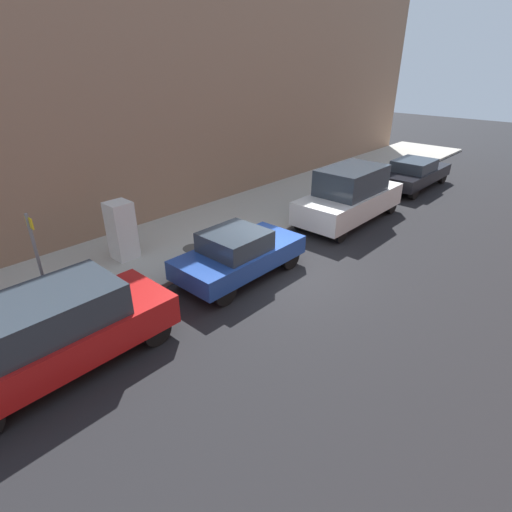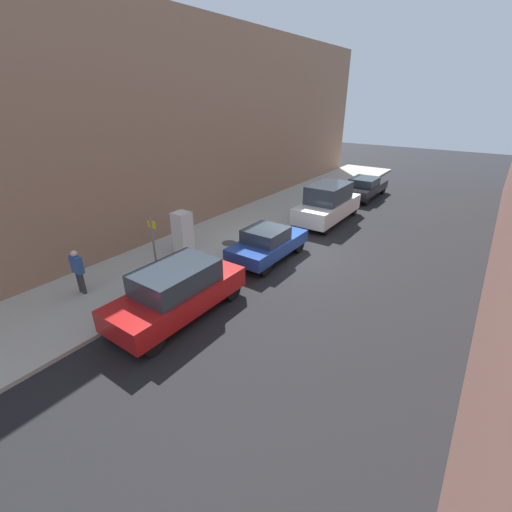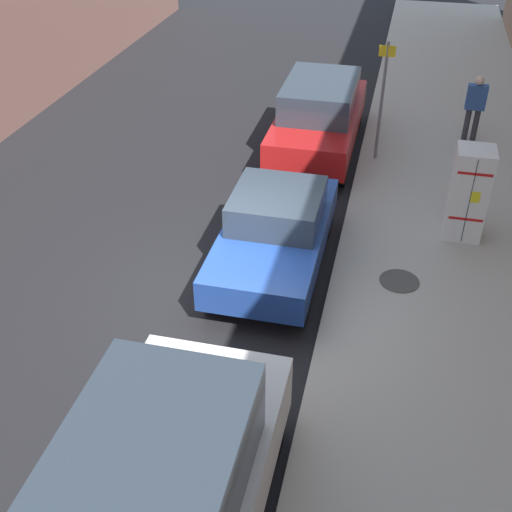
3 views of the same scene
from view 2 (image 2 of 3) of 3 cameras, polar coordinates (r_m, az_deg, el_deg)
name	(u,v)px [view 2 (image 2 of 3)]	position (r m, az deg, el deg)	size (l,w,h in m)	color
ground_plane	(293,254)	(15.51, 6.17, 0.35)	(80.00, 80.00, 0.00)	black
sidewalk_slab	(226,234)	(17.54, -5.03, 3.64)	(4.33, 44.00, 0.13)	#B2ADA0
building_facade_near	(175,128)	(18.52, -13.39, 20.02)	(1.77, 39.60, 10.03)	#937056
discarded_refrigerator	(183,232)	(15.40, -12.10, 3.91)	(0.69, 0.70, 1.81)	white
manhole_cover	(229,243)	(16.27, -4.49, 2.18)	(0.70, 0.70, 0.02)	#47443F
street_sign_post	(155,253)	(12.03, -16.50, 0.50)	(0.36, 0.07, 2.75)	slate
pedestrian_walking_far	(78,269)	(13.27, -27.58, -1.94)	(0.47, 0.22, 1.63)	#333338
parked_suv_red	(178,291)	(11.10, -12.95, -5.69)	(1.86, 4.63, 1.74)	red
parked_hatchback_blue	(268,243)	(14.67, 1.94, 2.18)	(1.77, 3.94, 1.46)	#23479E
parked_van_white	(328,203)	(19.66, 11.89, 8.58)	(1.95, 5.04, 2.12)	silver
parked_sedan_dark	(365,187)	(25.29, 17.64, 10.90)	(1.82, 4.78, 1.41)	black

